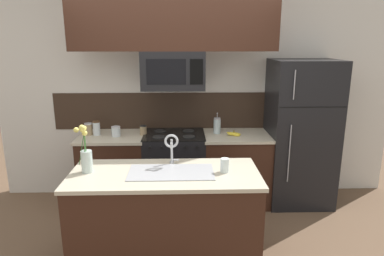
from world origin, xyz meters
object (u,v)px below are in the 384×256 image
object	(u,v)px
storage_jar_squat	(143,130)
storage_jar_short	(116,131)
microwave	(173,70)
french_press	(217,126)
stove_range	(175,169)
sink_faucet	(171,145)
banana_bunch	(234,134)
refrigerator	(300,133)
storage_jar_medium	(97,128)
storage_jar_tall	(88,129)
flower_vase	(86,156)
drinking_glass	(225,165)

from	to	relation	value
storage_jar_squat	storage_jar_short	bearing A→B (deg)	-170.25
microwave	french_press	distance (m)	0.89
stove_range	sink_faucet	bearing A→B (deg)	-90.07
banana_bunch	refrigerator	bearing A→B (deg)	5.36
stove_range	banana_bunch	world-z (taller)	banana_bunch
stove_range	refrigerator	world-z (taller)	refrigerator
storage_jar_squat	french_press	bearing A→B (deg)	2.69
banana_bunch	storage_jar_medium	bearing A→B (deg)	177.15
storage_jar_tall	flower_vase	size ratio (longest dim) A/B	0.33
banana_bunch	storage_jar_short	bearing A→B (deg)	179.20
french_press	storage_jar_short	bearing A→B (deg)	-175.45
storage_jar_medium	french_press	world-z (taller)	french_press
refrigerator	flower_vase	world-z (taller)	refrigerator
sink_faucet	refrigerator	bearing A→B (deg)	34.06
storage_jar_medium	drinking_glass	xyz separation A→B (m)	(1.44, -1.28, -0.03)
banana_bunch	flower_vase	distance (m)	1.89
storage_jar_short	storage_jar_squat	bearing A→B (deg)	9.75
microwave	storage_jar_medium	xyz separation A→B (m)	(-0.96, 0.05, -0.71)
storage_jar_medium	flower_vase	xyz separation A→B (m)	(0.21, -1.24, 0.06)
stove_range	microwave	world-z (taller)	microwave
flower_vase	storage_jar_squat	bearing A→B (deg)	73.27
storage_jar_squat	french_press	size ratio (longest dim) A/B	0.45
storage_jar_tall	banana_bunch	bearing A→B (deg)	-3.05
storage_jar_squat	sink_faucet	xyz separation A→B (m)	(0.38, -1.07, 0.14)
microwave	storage_jar_short	bearing A→B (deg)	-178.49
storage_jar_squat	french_press	xyz separation A→B (m)	(0.93, 0.04, 0.04)
stove_range	french_press	distance (m)	0.77
refrigerator	french_press	xyz separation A→B (m)	(-1.05, 0.04, 0.09)
refrigerator	storage_jar_medium	world-z (taller)	refrigerator
microwave	storage_jar_tall	bearing A→B (deg)	176.93
storage_jar_tall	drinking_glass	size ratio (longest dim) A/B	1.16
storage_jar_tall	storage_jar_medium	distance (m)	0.11
storage_jar_tall	storage_jar_squat	distance (m)	0.68
storage_jar_tall	storage_jar_squat	size ratio (longest dim) A/B	1.24
storage_jar_medium	sink_faucet	distance (m)	1.45
flower_vase	microwave	bearing A→B (deg)	57.75
sink_faucet	flower_vase	world-z (taller)	flower_vase
storage_jar_squat	flower_vase	size ratio (longest dim) A/B	0.27
microwave	banana_bunch	world-z (taller)	microwave
refrigerator	storage_jar_short	world-z (taller)	refrigerator
storage_jar_tall	banana_bunch	size ratio (longest dim) A/B	0.78
storage_jar_medium	banana_bunch	world-z (taller)	storage_jar_medium
banana_bunch	sink_faucet	world-z (taller)	sink_faucet
refrigerator	drinking_glass	bearing A→B (deg)	-131.20
storage_jar_short	banana_bunch	bearing A→B (deg)	-0.80
sink_faucet	drinking_glass	bearing A→B (deg)	-22.07
stove_range	storage_jar_medium	world-z (taller)	storage_jar_medium
storage_jar_short	storage_jar_squat	xyz separation A→B (m)	(0.33, 0.06, -0.00)
storage_jar_short	drinking_glass	bearing A→B (deg)	-45.52
french_press	drinking_glass	size ratio (longest dim) A/B	2.09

